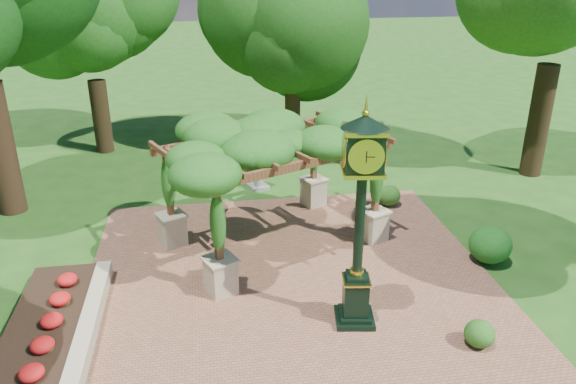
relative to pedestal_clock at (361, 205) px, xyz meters
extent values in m
plane|color=#1E4714|center=(-1.12, -0.12, -2.86)|extent=(120.00, 120.00, 0.00)
cube|color=brown|center=(-1.12, 0.88, -2.84)|extent=(10.00, 12.00, 0.04)
cube|color=#C6B793|center=(-5.72, 0.38, -2.66)|extent=(0.35, 5.00, 0.40)
cube|color=red|center=(-6.62, 0.38, -2.68)|extent=(1.50, 5.00, 0.36)
cube|color=black|center=(0.00, 0.00, -2.76)|extent=(0.95, 0.95, 0.13)
cube|color=black|center=(0.00, 0.00, -2.19)|extent=(0.59, 0.59, 0.94)
cube|color=gold|center=(0.00, 0.00, -1.77)|extent=(0.67, 0.67, 0.04)
cylinder|color=black|center=(0.00, 0.00, -0.41)|extent=(0.24, 0.24, 2.41)
cube|color=black|center=(0.00, 0.00, 1.16)|extent=(0.83, 0.83, 0.73)
cylinder|color=beige|center=(-0.05, -0.37, 1.16)|extent=(0.63, 0.12, 0.63)
cone|color=black|center=(0.00, 0.00, 1.73)|extent=(1.07, 1.07, 0.26)
sphere|color=gold|center=(0.00, 0.00, 1.89)|extent=(0.15, 0.15, 0.15)
cube|color=tan|center=(-2.85, 1.60, -2.38)|extent=(0.83, 0.83, 0.87)
cube|color=brown|center=(-2.85, 1.60, -1.01)|extent=(0.20, 0.20, 1.78)
cube|color=tan|center=(1.51, 3.62, -2.38)|extent=(0.83, 0.83, 0.87)
cube|color=brown|center=(1.51, 3.62, -1.01)|extent=(0.20, 0.20, 1.78)
cube|color=tan|center=(-4.06, 4.22, -2.38)|extent=(0.83, 0.83, 0.87)
cube|color=brown|center=(-4.06, 4.22, -1.01)|extent=(0.20, 0.20, 1.78)
cube|color=tan|center=(0.30, 6.24, -2.38)|extent=(0.83, 0.83, 0.87)
cube|color=brown|center=(0.30, 6.24, -1.01)|extent=(0.20, 0.20, 1.78)
cube|color=brown|center=(-0.67, 2.61, -0.05)|extent=(5.12, 2.46, 0.21)
cube|color=brown|center=(-1.88, 5.23, -0.05)|extent=(5.12, 2.46, 0.21)
ellipsoid|color=#1D4F16|center=(-1.28, 3.92, 0.21)|extent=(6.52, 5.49, 0.96)
cube|color=gray|center=(-1.28, 7.96, -2.80)|extent=(0.78, 0.78, 0.11)
cylinder|color=gray|center=(-1.28, 7.96, -2.30)|extent=(0.40, 0.40, 1.01)
cylinder|color=gray|center=(-1.28, 7.96, -1.77)|extent=(0.74, 0.74, 0.06)
ellipsoid|color=#215217|center=(2.31, -1.22, -2.53)|extent=(0.67, 0.67, 0.57)
ellipsoid|color=#1A5518|center=(4.16, 1.97, -2.32)|extent=(1.36, 1.36, 0.99)
ellipsoid|color=#2D611C|center=(2.68, 5.82, -2.48)|extent=(0.95, 0.95, 0.68)
cylinder|color=#352215|center=(-9.15, 7.31, -0.80)|extent=(0.83, 0.83, 4.11)
cylinder|color=black|center=(-7.09, 12.86, -1.40)|extent=(0.70, 0.70, 2.92)
ellipsoid|color=#205618|center=(-7.09, 12.86, 2.37)|extent=(4.98, 4.98, 4.61)
cylinder|color=#372716|center=(0.65, 12.47, -1.55)|extent=(0.64, 0.64, 2.61)
ellipsoid|color=#163C0F|center=(0.65, 12.47, 1.82)|extent=(4.55, 4.55, 4.12)
cylinder|color=#312213|center=(8.77, 7.78, -0.85)|extent=(0.76, 0.76, 4.02)
camera|label=1|loc=(-3.03, -9.94, 4.69)|focal=35.00mm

